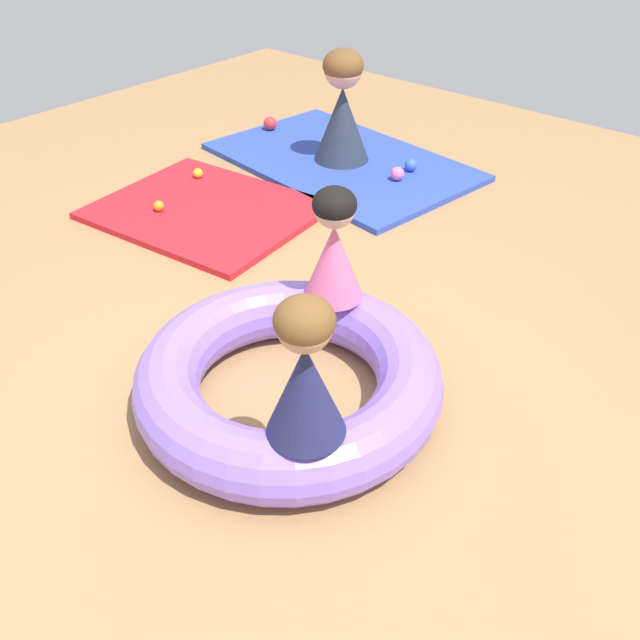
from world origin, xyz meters
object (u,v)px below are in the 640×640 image
at_px(play_ball_yellow, 198,173).
at_px(child_in_pink, 334,246).
at_px(play_ball_orange, 159,206).
at_px(play_ball_red, 270,123).
at_px(inflatable_cushion, 288,377).
at_px(play_ball_pink, 397,174).
at_px(play_ball_blue, 411,165).
at_px(child_in_navy, 305,371).
at_px(adult_seated, 342,108).

bearing_deg(play_ball_yellow, child_in_pink, -23.05).
height_order(child_in_pink, play_ball_orange, child_in_pink).
relative_size(child_in_pink, play_ball_red, 5.06).
bearing_deg(inflatable_cushion, child_in_pink, 105.45).
distance_m(play_ball_pink, play_ball_blue, 0.18).
distance_m(child_in_navy, play_ball_orange, 2.35).
bearing_deg(play_ball_red, inflatable_cushion, -44.63).
bearing_deg(play_ball_red, child_in_navy, -43.88).
distance_m(child_in_pink, play_ball_blue, 2.00).
bearing_deg(play_ball_red, play_ball_blue, 2.43).
xyz_separation_m(play_ball_yellow, play_ball_orange, (0.19, -0.48, 0.00)).
xyz_separation_m(child_in_navy, adult_seated, (-1.75, 2.35, -0.12)).
bearing_deg(adult_seated, play_ball_orange, 5.43).
height_order(adult_seated, play_ball_red, adult_seated).
height_order(adult_seated, play_ball_orange, adult_seated).
bearing_deg(play_ball_orange, child_in_pink, -10.08).
bearing_deg(play_ball_blue, play_ball_red, -177.57).
bearing_deg(child_in_navy, play_ball_red, -2.67).
height_order(child_in_navy, play_ball_red, child_in_navy).
xyz_separation_m(child_in_pink, play_ball_red, (-2.07, 1.73, -0.43)).
distance_m(inflatable_cushion, play_ball_red, 3.07).
xyz_separation_m(adult_seated, play_ball_pink, (0.51, -0.04, -0.32)).
height_order(inflatable_cushion, play_ball_pink, inflatable_cushion).
xyz_separation_m(inflatable_cushion, child_in_navy, (0.35, -0.28, 0.40)).
bearing_deg(play_ball_orange, play_ball_red, 107.29).
bearing_deg(child_in_navy, inflatable_cushion, 2.55).
relative_size(play_ball_orange, play_ball_blue, 0.78).
distance_m(child_in_pink, play_ball_yellow, 2.02).
distance_m(play_ball_yellow, play_ball_orange, 0.52).
distance_m(adult_seated, play_ball_pink, 0.60).
height_order(child_in_pink, play_ball_red, child_in_pink).
relative_size(play_ball_yellow, play_ball_blue, 0.76).
bearing_deg(inflatable_cushion, play_ball_pink, 113.82).
distance_m(adult_seated, play_ball_orange, 1.43).
relative_size(play_ball_pink, play_ball_blue, 1.08).
distance_m(inflatable_cushion, child_in_navy, 0.60).
height_order(play_ball_red, play_ball_blue, play_ball_red).
bearing_deg(play_ball_blue, adult_seated, -163.65).
relative_size(child_in_pink, play_ball_yellow, 8.07).
bearing_deg(play_ball_pink, child_in_navy, -61.68).
distance_m(inflatable_cushion, adult_seated, 2.51).
height_order(play_ball_pink, play_ball_blue, play_ball_pink).
distance_m(play_ball_red, play_ball_pink, 1.29).
relative_size(child_in_navy, play_ball_yellow, 8.49).
relative_size(play_ball_red, play_ball_orange, 1.56).
bearing_deg(adult_seated, child_in_navy, 56.03).
distance_m(adult_seated, play_ball_blue, 0.60).
bearing_deg(inflatable_cushion, adult_seated, 124.17).
xyz_separation_m(inflatable_cushion, play_ball_red, (-2.19, 2.16, -0.04)).
height_order(play_ball_red, play_ball_orange, play_ball_red).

